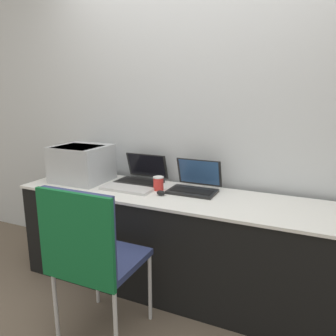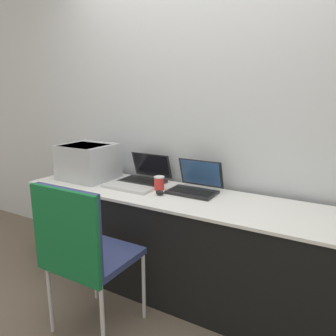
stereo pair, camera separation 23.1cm
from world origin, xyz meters
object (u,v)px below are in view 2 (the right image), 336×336
at_px(laptop_left, 146,175).
at_px(chair, 80,245).
at_px(external_keyboard, 128,187).
at_px(printer, 88,160).
at_px(mouse, 160,193).
at_px(laptop_right, 195,185).
at_px(coffee_cup, 159,183).

distance_m(laptop_left, chair, 0.95).
distance_m(external_keyboard, chair, 0.70).
bearing_deg(chair, laptop_left, 100.44).
height_order(external_keyboard, chair, chair).
relative_size(printer, mouse, 6.54).
height_order(printer, chair, printer).
height_order(printer, mouse, printer).
relative_size(printer, laptop_right, 1.20).
bearing_deg(laptop_right, printer, -173.00).
xyz_separation_m(laptop_right, coffee_cup, (-0.25, -0.09, 0.00)).
height_order(printer, laptop_left, printer).
relative_size(external_keyboard, chair, 0.41).
relative_size(laptop_right, coffee_cup, 3.37).
distance_m(printer, laptop_left, 0.50).
xyz_separation_m(laptop_right, mouse, (-0.18, -0.20, -0.03)).
bearing_deg(mouse, printer, 173.40).
bearing_deg(external_keyboard, coffee_cup, 24.60).
bearing_deg(external_keyboard, mouse, -2.51).
distance_m(laptop_left, coffee_cup, 0.27).
distance_m(coffee_cup, chair, 0.79).
bearing_deg(laptop_left, external_keyboard, -87.86).
height_order(coffee_cup, mouse, coffee_cup).
distance_m(printer, mouse, 0.78).
xyz_separation_m(printer, chair, (0.63, -0.74, -0.29)).
relative_size(external_keyboard, coffee_cup, 3.87).
distance_m(laptop_left, external_keyboard, 0.25).
bearing_deg(printer, laptop_right, 7.00).
distance_m(external_keyboard, mouse, 0.29).
bearing_deg(laptop_right, mouse, -131.55).
height_order(external_keyboard, coffee_cup, coffee_cup).
distance_m(printer, laptop_right, 0.95).
height_order(laptop_left, external_keyboard, laptop_left).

